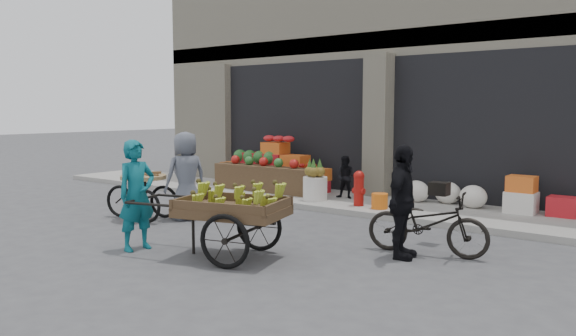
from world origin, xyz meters
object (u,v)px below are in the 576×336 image
Objects in this scene: tricycle_cart at (143,190)px; cyclist at (402,202)px; vendor_woman at (137,195)px; orange_bucket at (380,201)px; seated_person at (346,177)px; pineapple_bin at (315,188)px; banana_cart at (229,205)px; vendor_grey at (186,176)px; fire_hydrant at (359,187)px; bicycle at (427,223)px.

tricycle_cart is 5.09m from cyclist.
vendor_woman is 1.03× the size of cyclist.
cyclist is at bearing -56.63° from orange_bucket.
vendor_woman is at bearing -103.50° from seated_person.
pineapple_bin is at bearing 47.13° from tricycle_cart.
banana_cart is 1.61× the size of vendor_woman.
pineapple_bin is 0.33× the size of cyclist.
seated_person is 3.63m from vendor_grey.
cyclist reaches higher than orange_bucket.
banana_cart is 3.32m from tricycle_cart.
pineapple_bin is 3.62m from tricycle_cart.
fire_hydrant reaches higher than orange_bucket.
vendor_grey is 4.43m from cyclist.
vendor_woman reaches higher than fire_hydrant.
banana_cart reaches higher than tricycle_cart.
vendor_grey is at bearing 78.53° from cyclist.
seated_person is at bearing 149.74° from orange_bucket.
bicycle is (3.58, -2.40, 0.08)m from pineapple_bin.
vendor_grey reaches higher than cyclist.
vendor_woman is 3.81m from cyclist.
fire_hydrant is at bearing -6.34° from vendor_woman.
fire_hydrant is 0.43× the size of vendor_grey.
fire_hydrant is at bearing 80.26° from banana_cart.
fire_hydrant is at bearing 36.16° from bicycle.
cyclist is at bearing -53.91° from vendor_woman.
tricycle_cart is at bearing 84.17° from cyclist.
banana_cart is (1.47, -4.23, 0.37)m from pineapple_bin.
vendor_grey is 4.66m from bicycle.
seated_person is 0.54× the size of bicycle.
vendor_woman is at bearing 109.64° from cyclist.
seated_person reaches higher than banana_cart.
tricycle_cart is 0.92× the size of cyclist.
vendor_grey is (-1.06, -2.71, 0.45)m from pineapple_bin.
vendor_woman reaches higher than banana_cart.
banana_cart is at bearing 75.80° from vendor_grey.
orange_bucket is 3.77m from vendor_grey.
orange_bucket is 0.19× the size of bicycle.
vendor_woman is 0.94× the size of bicycle.
tricycle_cart reaches higher than orange_bucket.
pineapple_bin is 0.30× the size of bicycle.
orange_bucket is 0.20× the size of vendor_woman.
banana_cart reaches higher than pineapple_bin.
tricycle_cart is (-3.16, 1.03, -0.18)m from banana_cart.
bicycle is at bearing -36.95° from cyclist.
fire_hydrant is 0.76× the size of seated_person.
seated_person is at bearing 46.16° from tricycle_cart.
cyclist is at bearing 143.05° from bicycle.
bicycle is (1.98, -2.30, 0.18)m from orange_bucket.
bicycle reaches higher than fire_hydrant.
fire_hydrant is 3.41m from bicycle.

